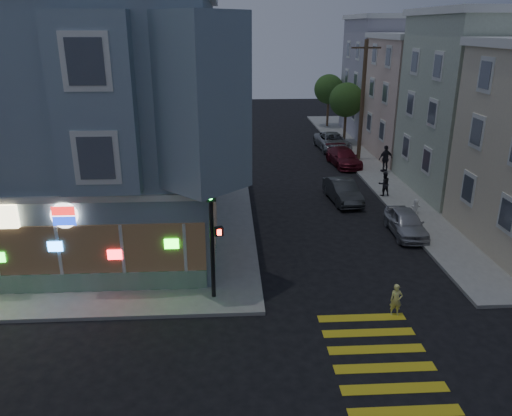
{
  "coord_description": "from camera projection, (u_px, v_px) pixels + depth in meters",
  "views": [
    {
      "loc": [
        1.76,
        -13.85,
        10.02
      ],
      "look_at": [
        2.86,
        5.56,
        2.93
      ],
      "focal_mm": 35.0,
      "sensor_mm": 36.0,
      "label": 1
    }
  ],
  "objects": [
    {
      "name": "fire_hydrant",
      "position": [
        416.0,
        205.0,
        27.93
      ],
      "size": [
        0.48,
        0.27,
        0.82
      ],
      "color": "silver",
      "rests_on": "sidewalk_ne"
    },
    {
      "name": "pedestrian_a",
      "position": [
        384.0,
        184.0,
        30.69
      ],
      "size": [
        0.82,
        0.69,
        1.5
      ],
      "primitive_type": "imported",
      "rotation": [
        0.0,
        0.0,
        3.32
      ],
      "color": "black",
      "rests_on": "sidewalk_ne"
    },
    {
      "name": "parked_car_c",
      "position": [
        344.0,
        157.0,
        37.92
      ],
      "size": [
        2.29,
        4.69,
        1.31
      ],
      "primitive_type": "imported",
      "rotation": [
        0.0,
        0.0,
        0.1
      ],
      "color": "maroon",
      "rests_on": "ground"
    },
    {
      "name": "parked_car_b",
      "position": [
        343.0,
        191.0,
        30.08
      ],
      "size": [
        1.8,
        4.19,
        1.34
      ],
      "primitive_type": "imported",
      "rotation": [
        0.0,
        0.0,
        0.1
      ],
      "color": "#353739",
      "rests_on": "ground"
    },
    {
      "name": "street_tree_far",
      "position": [
        329.0,
        89.0,
        51.27
      ],
      "size": [
        3.0,
        3.0,
        5.3
      ],
      "color": "#4C3826",
      "rests_on": "sidewalk_ne"
    },
    {
      "name": "sidewalk_ne",
      "position": [
        500.0,
        161.0,
        39.09
      ],
      "size": [
        24.0,
        42.0,
        0.15
      ],
      "primitive_type": "cube",
      "color": "gray",
      "rests_on": "ground"
    },
    {
      "name": "row_house_d",
      "position": [
        414.0,
        78.0,
        47.4
      ],
      "size": [
        12.0,
        8.6,
        10.5
      ],
      "primitive_type": "cube",
      "color": "#A29FAF",
      "rests_on": "sidewalk_ne"
    },
    {
      "name": "sidewalk_nw",
      "position": [
        24.0,
        168.0,
        37.16
      ],
      "size": [
        33.0,
        42.0,
        0.15
      ],
      "primitive_type": "cube",
      "color": "gray",
      "rests_on": "ground"
    },
    {
      "name": "pedestrian_b",
      "position": [
        386.0,
        159.0,
        35.71
      ],
      "size": [
        1.21,
        0.8,
        1.92
      ],
      "primitive_type": "imported",
      "rotation": [
        0.0,
        0.0,
        3.47
      ],
      "color": "#24222A",
      "rests_on": "sidewalk_ne"
    },
    {
      "name": "row_house_c",
      "position": [
        453.0,
        99.0,
        39.21
      ],
      "size": [
        12.0,
        8.6,
        9.0
      ],
      "primitive_type": "cube",
      "color": "beige",
      "rests_on": "sidewalk_ne"
    },
    {
      "name": "parked_car_d",
      "position": [
        332.0,
        142.0,
        42.78
      ],
      "size": [
        2.72,
        5.3,
        1.43
      ],
      "primitive_type": "imported",
      "rotation": [
        0.0,
        0.0,
        0.07
      ],
      "color": "#94999E",
      "rests_on": "ground"
    },
    {
      "name": "street_tree_near",
      "position": [
        346.0,
        100.0,
        43.76
      ],
      "size": [
        3.0,
        3.0,
        5.3
      ],
      "color": "#4C3826",
      "rests_on": "sidewalk_ne"
    },
    {
      "name": "corner_building",
      "position": [
        69.0,
        118.0,
        24.32
      ],
      "size": [
        14.6,
        14.6,
        11.4
      ],
      "color": "slate",
      "rests_on": "sidewalk_nw"
    },
    {
      "name": "running_child",
      "position": [
        396.0,
        300.0,
        18.22
      ],
      "size": [
        0.47,
        0.32,
        1.23
      ],
      "primitive_type": "imported",
      "rotation": [
        0.0,
        0.0,
        -0.07
      ],
      "color": "#F3EE7C",
      "rests_on": "ground"
    },
    {
      "name": "traffic_signal",
      "position": [
        212.0,
        214.0,
        18.09
      ],
      "size": [
        0.64,
        0.57,
        5.11
      ],
      "rotation": [
        0.0,
        0.0,
        0.3
      ],
      "color": "black",
      "rests_on": "sidewalk_nw"
    },
    {
      "name": "parked_car_a",
      "position": [
        406.0,
        223.0,
        25.32
      ],
      "size": [
        1.62,
        3.81,
        1.29
      ],
      "primitive_type": "imported",
      "rotation": [
        0.0,
        0.0,
        -0.03
      ],
      "color": "#AFB1B7",
      "rests_on": "ground"
    },
    {
      "name": "ground",
      "position": [
        179.0,
        352.0,
        16.33
      ],
      "size": [
        120.0,
        120.0,
        0.0
      ],
      "primitive_type": "plane",
      "color": "black",
      "rests_on": "ground"
    },
    {
      "name": "utility_pole",
      "position": [
        362.0,
        100.0,
        37.83
      ],
      "size": [
        2.2,
        0.3,
        9.0
      ],
      "color": "#4C3826",
      "rests_on": "sidewalk_ne"
    }
  ]
}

